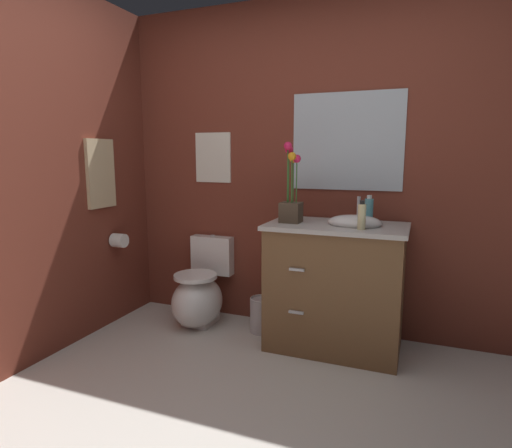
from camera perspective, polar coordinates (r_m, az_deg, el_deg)
wall_back at (r=3.23m, az=11.01°, el=7.26°), size 4.70×0.05×2.50m
wall_left at (r=3.07m, az=-28.01°, el=6.25°), size 0.05×4.61×2.50m
toilet at (r=3.48m, az=-7.54°, el=-9.40°), size 0.38×0.59×0.69m
vanity_cabinet at (r=3.04m, az=10.61°, el=-8.10°), size 0.94×0.56×1.07m
flower_vase at (r=2.96m, az=4.76°, el=3.52°), size 0.14×0.14×0.56m
soap_bottle at (r=2.99m, az=14.94°, el=1.74°), size 0.06×0.06×0.20m
lotion_bottle at (r=2.75m, az=14.04°, el=1.02°), size 0.05×0.05×0.19m
trash_bin at (r=3.34m, az=0.77°, el=-12.09°), size 0.18×0.18×0.27m
wall_poster at (r=3.54m, az=-5.80°, el=8.88°), size 0.32×0.01×0.40m
wall_mirror at (r=3.19m, az=12.13°, el=10.80°), size 0.80×0.01×0.70m
hanging_towel at (r=3.45m, az=-20.18°, el=6.38°), size 0.03×0.28×0.52m
toilet_paper_roll at (r=3.55m, az=-17.95°, el=-2.11°), size 0.11×0.11×0.11m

